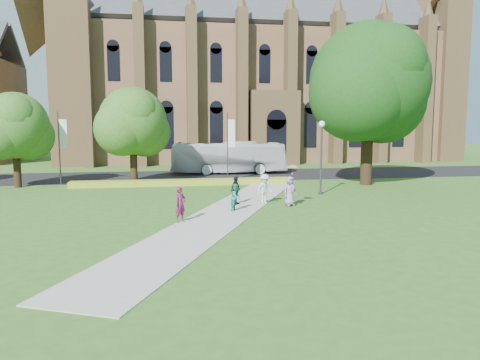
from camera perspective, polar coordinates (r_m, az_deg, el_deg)
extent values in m
plane|color=#345A1B|center=(26.02, -1.18, -4.30)|extent=(160.00, 160.00, 0.00)
cube|color=black|center=(45.68, -4.85, 0.55)|extent=(160.00, 10.00, 0.02)
cube|color=#B2B2A8|center=(26.99, -1.49, -3.85)|extent=(15.58, 28.54, 0.04)
cube|color=gold|center=(38.79, -6.96, -0.29)|extent=(18.00, 1.40, 0.45)
cube|color=brown|center=(66.76, 2.33, 9.87)|extent=(52.00, 16.00, 17.00)
cube|color=#4F3725|center=(59.49, -20.42, 11.75)|extent=(3.50, 3.50, 21.00)
cube|color=#4F3725|center=(69.88, 24.07, 10.80)|extent=(3.50, 3.50, 21.00)
cube|color=#4F3725|center=(57.90, 4.15, 6.35)|extent=(6.00, 2.50, 9.00)
cylinder|color=#38383D|center=(33.78, 9.86, 2.30)|extent=(0.14, 0.14, 4.80)
sphere|color=white|center=(33.67, 9.95, 6.75)|extent=(0.44, 0.44, 0.44)
cylinder|color=#38383D|center=(34.04, 9.78, -1.60)|extent=(0.36, 0.36, 0.15)
cylinder|color=#332114|center=(39.96, 15.21, 4.16)|extent=(0.96, 0.96, 6.60)
sphere|color=#1A390F|center=(40.06, 15.45, 11.46)|extent=(9.60, 9.60, 9.60)
cylinder|color=#332114|center=(40.96, -25.55, 1.85)|extent=(0.56, 0.56, 3.85)
sphere|color=#255118|center=(40.84, -25.77, 6.01)|extent=(5.20, 5.20, 5.20)
cylinder|color=#332114|center=(39.93, -12.84, 2.44)|extent=(0.60, 0.60, 4.12)
sphere|color=#255118|center=(39.81, -12.96, 7.02)|extent=(5.60, 5.60, 5.60)
cylinder|color=#38383D|center=(40.90, -1.53, 4.03)|extent=(0.10, 0.10, 6.00)
cube|color=white|center=(40.91, -1.05, 5.72)|extent=(0.60, 0.02, 2.40)
cylinder|color=#38383D|center=(41.34, -21.16, 3.60)|extent=(0.10, 0.10, 6.00)
cube|color=white|center=(41.23, -20.76, 5.28)|extent=(0.60, 0.02, 2.40)
imported|color=silver|center=(47.23, -1.43, 2.77)|extent=(11.74, 3.30, 3.24)
imported|color=#63163D|center=(24.07, -7.28, -2.97)|extent=(0.79, 0.77, 1.82)
imported|color=#1C8D77|center=(27.02, -0.50, -2.11)|extent=(0.91, 0.96, 1.57)
imported|color=silver|center=(29.46, 3.01, -1.08)|extent=(1.38, 1.14, 1.85)
imported|color=black|center=(29.11, -0.55, -1.27)|extent=(0.97, 1.07, 1.75)
imported|color=#91739F|center=(28.85, 6.12, -1.33)|extent=(1.00, 0.79, 1.80)
imported|color=pink|center=(28.85, 6.44, 1.07)|extent=(0.87, 0.87, 0.62)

